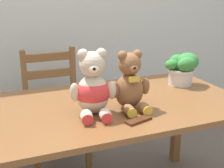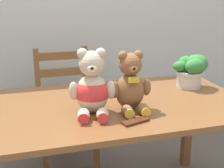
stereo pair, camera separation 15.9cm
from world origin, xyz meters
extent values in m
cube|color=brown|center=(0.00, 0.42, 0.71)|extent=(1.52, 0.84, 0.03)
cube|color=brown|center=(0.71, 0.79, 0.35)|extent=(0.06, 0.06, 0.70)
cube|color=brown|center=(-0.16, 1.09, 0.44)|extent=(0.42, 0.41, 0.03)
cube|color=brown|center=(0.02, 0.91, 0.21)|extent=(0.04, 0.04, 0.42)
cube|color=brown|center=(-0.35, 0.91, 0.21)|extent=(0.04, 0.04, 0.42)
cube|color=brown|center=(0.02, 1.28, 0.45)|extent=(0.04, 0.04, 0.89)
cube|color=brown|center=(-0.35, 1.28, 0.45)|extent=(0.04, 0.04, 0.89)
cube|color=brown|center=(-0.16, 1.28, 0.83)|extent=(0.34, 0.03, 0.06)
cube|color=brown|center=(-0.16, 1.28, 0.69)|extent=(0.34, 0.03, 0.06)
ellipsoid|color=beige|center=(-0.13, 0.32, 0.83)|extent=(0.19, 0.17, 0.20)
sphere|color=beige|center=(-0.13, 0.32, 0.98)|extent=(0.13, 0.13, 0.13)
sphere|color=beige|center=(-0.08, 0.32, 1.03)|extent=(0.05, 0.05, 0.05)
sphere|color=beige|center=(-0.17, 0.33, 1.03)|extent=(0.05, 0.05, 0.05)
ellipsoid|color=white|center=(-0.13, 0.28, 0.97)|extent=(0.06, 0.06, 0.04)
sphere|color=black|center=(-0.14, 0.26, 0.98)|extent=(0.02, 0.02, 0.02)
ellipsoid|color=beige|center=(-0.04, 0.29, 0.85)|extent=(0.06, 0.06, 0.10)
ellipsoid|color=beige|center=(-0.22, 0.33, 0.85)|extent=(0.06, 0.06, 0.10)
ellipsoid|color=beige|center=(-0.10, 0.21, 0.76)|extent=(0.08, 0.11, 0.06)
cylinder|color=red|center=(-0.11, 0.16, 0.76)|extent=(0.05, 0.02, 0.05)
ellipsoid|color=beige|center=(-0.19, 0.23, 0.76)|extent=(0.08, 0.11, 0.06)
cylinder|color=red|center=(-0.20, 0.18, 0.76)|extent=(0.05, 0.02, 0.05)
ellipsoid|color=red|center=(-0.13, 0.32, 0.84)|extent=(0.21, 0.19, 0.15)
ellipsoid|color=brown|center=(0.08, 0.32, 0.82)|extent=(0.16, 0.14, 0.19)
sphere|color=brown|center=(0.08, 0.32, 0.96)|extent=(0.12, 0.12, 0.12)
sphere|color=brown|center=(0.12, 0.32, 1.01)|extent=(0.05, 0.05, 0.05)
sphere|color=brown|center=(0.04, 0.33, 1.01)|extent=(0.05, 0.05, 0.05)
ellipsoid|color=#B2794C|center=(0.07, 0.28, 0.96)|extent=(0.05, 0.05, 0.04)
sphere|color=black|center=(0.07, 0.26, 0.96)|extent=(0.01, 0.01, 0.01)
ellipsoid|color=brown|center=(0.16, 0.30, 0.84)|extent=(0.05, 0.05, 0.09)
ellipsoid|color=brown|center=(-0.01, 0.31, 0.84)|extent=(0.05, 0.05, 0.09)
ellipsoid|color=brown|center=(0.11, 0.22, 0.75)|extent=(0.06, 0.10, 0.06)
cylinder|color=gold|center=(0.11, 0.18, 0.75)|extent=(0.05, 0.01, 0.05)
ellipsoid|color=brown|center=(0.03, 0.23, 0.75)|extent=(0.06, 0.10, 0.06)
cylinder|color=gold|center=(0.03, 0.18, 0.75)|extent=(0.05, 0.01, 0.05)
cube|color=gold|center=(0.07, 0.26, 0.90)|extent=(0.05, 0.02, 0.03)
cylinder|color=beige|center=(0.56, 0.57, 0.78)|extent=(0.15, 0.15, 0.10)
cylinder|color=beige|center=(0.56, 0.57, 0.82)|extent=(0.17, 0.17, 0.02)
ellipsoid|color=#337F38|center=(0.61, 0.56, 0.88)|extent=(0.14, 0.13, 0.12)
ellipsoid|color=#337F38|center=(0.56, 0.61, 0.88)|extent=(0.11, 0.09, 0.08)
ellipsoid|color=#337F38|center=(0.50, 0.58, 0.86)|extent=(0.09, 0.08, 0.07)
ellipsoid|color=#337F38|center=(0.57, 0.51, 0.87)|extent=(0.13, 0.09, 0.09)
cube|color=#472314|center=(0.04, 0.14, 0.73)|extent=(0.15, 0.09, 0.01)
camera|label=1|loc=(-0.59, -1.08, 1.35)|focal=50.00mm
camera|label=2|loc=(-0.44, -1.13, 1.35)|focal=50.00mm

